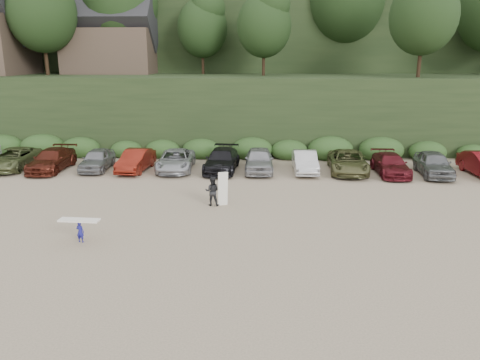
{
  "coord_description": "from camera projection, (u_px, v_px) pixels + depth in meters",
  "views": [
    {
      "loc": [
        2.05,
        -20.83,
        7.69
      ],
      "look_at": [
        0.95,
        3.0,
        1.3
      ],
      "focal_mm": 35.0,
      "sensor_mm": 36.0,
      "label": 1
    }
  ],
  "objects": [
    {
      "name": "ground",
      "position": [
        217.0,
        222.0,
        22.17
      ],
      "size": [
        120.0,
        120.0,
        0.0
      ],
      "primitive_type": "plane",
      "color": "tan",
      "rests_on": "ground"
    },
    {
      "name": "parked_cars",
      "position": [
        199.0,
        161.0,
        31.8
      ],
      "size": [
        39.82,
        5.68,
        1.65
      ],
      "color": "#ACABB0",
      "rests_on": "ground"
    },
    {
      "name": "adult_surfer",
      "position": [
        213.0,
        191.0,
        24.51
      ],
      "size": [
        1.23,
        0.62,
        1.84
      ],
      "color": "black",
      "rests_on": "ground"
    },
    {
      "name": "hillside_backdrop",
      "position": [
        243.0,
        23.0,
        53.95
      ],
      "size": [
        90.0,
        41.5,
        28.0
      ],
      "color": "black",
      "rests_on": "ground"
    },
    {
      "name": "child_surfer",
      "position": [
        80.0,
        227.0,
        19.68
      ],
      "size": [
        1.73,
        0.57,
        1.02
      ],
      "color": "navy",
      "rests_on": "ground"
    }
  ]
}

